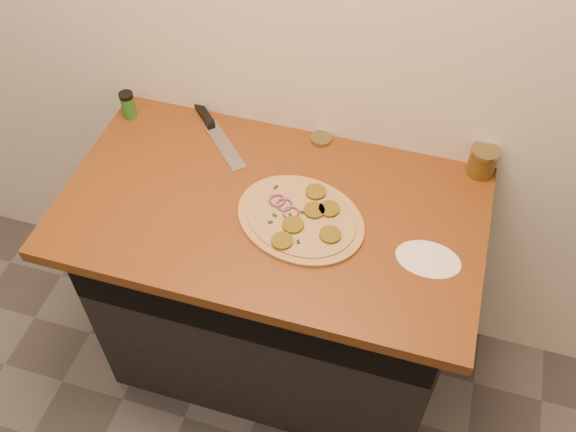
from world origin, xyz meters
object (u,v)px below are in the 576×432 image
(chefs_knife, at_px, (213,128))
(spice_shaker, at_px, (128,105))
(salsa_jar, at_px, (482,161))
(pizza, at_px, (301,218))

(chefs_knife, bearing_deg, spice_shaker, -176.80)
(chefs_knife, bearing_deg, salsa_jar, 3.34)
(salsa_jar, xyz_separation_m, spice_shaker, (-1.10, -0.06, 0.00))
(spice_shaker, bearing_deg, salsa_jar, 3.30)
(salsa_jar, bearing_deg, spice_shaker, -176.70)
(chefs_knife, height_order, salsa_jar, salsa_jar)
(pizza, distance_m, chefs_knife, 0.46)
(pizza, distance_m, salsa_jar, 0.56)
(pizza, height_order, chefs_knife, pizza)
(pizza, distance_m, spice_shaker, 0.70)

